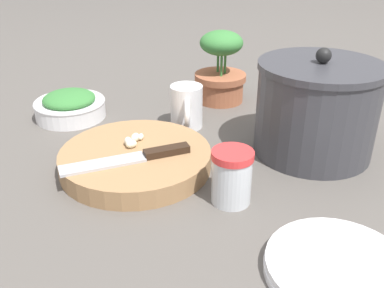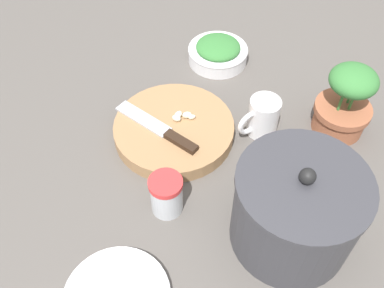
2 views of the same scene
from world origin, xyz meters
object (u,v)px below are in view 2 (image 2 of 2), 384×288
at_px(chef_knife, 161,130).
at_px(garlic_cloves, 182,116).
at_px(coffee_mug, 262,117).
at_px(potted_herb, 345,104).
at_px(stock_pot, 296,210).
at_px(cutting_board, 174,130).
at_px(herb_bowl, 218,52).
at_px(spice_jar, 168,196).

xyz_separation_m(chef_knife, garlic_cloves, (-0.06, 0.01, 0.00)).
xyz_separation_m(coffee_mug, potted_herb, (-0.12, 0.13, 0.03)).
bearing_deg(chef_knife, stock_pot, -95.14).
distance_m(cutting_board, chef_knife, 0.04).
xyz_separation_m(herb_bowl, stock_pot, (0.33, 0.43, 0.06)).
relative_size(chef_knife, potted_herb, 1.29).
xyz_separation_m(chef_knife, coffee_mug, (-0.17, 0.16, 0.01)).
distance_m(chef_knife, stock_pot, 0.35).
relative_size(cutting_board, herb_bowl, 1.71).
relative_size(garlic_cloves, potted_herb, 0.26).
xyz_separation_m(chef_knife, potted_herb, (-0.29, 0.29, 0.04)).
bearing_deg(stock_pot, garlic_cloves, -103.51).
bearing_deg(potted_herb, spice_jar, -20.64).
relative_size(cutting_board, chef_knife, 1.21).
relative_size(stock_pot, potted_herb, 1.31).
xyz_separation_m(spice_jar, potted_herb, (-0.42, 0.16, 0.03)).
height_order(chef_knife, stock_pot, stock_pot).
relative_size(herb_bowl, coffee_mug, 1.55).
bearing_deg(spice_jar, chef_knife, -133.50).
bearing_deg(coffee_mug, spice_jar, -4.72).
distance_m(coffee_mug, stock_pot, 0.27).
bearing_deg(potted_herb, stock_pot, 10.65).
height_order(cutting_board, spice_jar, spice_jar).
xyz_separation_m(spice_jar, stock_pot, (-0.10, 0.22, 0.04)).
distance_m(cutting_board, herb_bowl, 0.29).
bearing_deg(herb_bowl, cutting_board, 17.38).
bearing_deg(chef_knife, garlic_cloves, -11.92).
bearing_deg(cutting_board, chef_knife, -14.70).
bearing_deg(garlic_cloves, spice_jar, 33.23).
xyz_separation_m(chef_knife, herb_bowl, (-0.31, -0.08, -0.01)).
height_order(herb_bowl, coffee_mug, coffee_mug).
height_order(spice_jar, coffee_mug, coffee_mug).
distance_m(spice_jar, stock_pot, 0.24).
distance_m(herb_bowl, spice_jar, 0.49).
distance_m(stock_pot, potted_herb, 0.32).
distance_m(coffee_mug, potted_herb, 0.18).
height_order(cutting_board, potted_herb, potted_herb).
distance_m(cutting_board, garlic_cloves, 0.04).
height_order(garlic_cloves, potted_herb, potted_herb).
xyz_separation_m(garlic_cloves, coffee_mug, (-0.11, 0.14, 0.00)).
relative_size(herb_bowl, potted_herb, 0.91).
distance_m(chef_knife, coffee_mug, 0.23).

